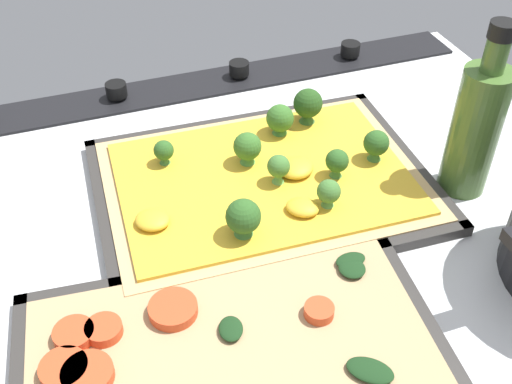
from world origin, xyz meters
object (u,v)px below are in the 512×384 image
baking_tray_front (263,187)px  veggie_pizza_back (224,363)px  baking_tray_back (235,369)px  broccoli_pizza (267,176)px  oil_bottle (478,128)px

baking_tray_front → veggie_pizza_back: size_ratio=1.06×
baking_tray_back → broccoli_pizza: bearing=-116.6°
baking_tray_front → broccoli_pizza: (-0.52, -0.10, 1.37)cm
broccoli_pizza → veggie_pizza_back: size_ratio=0.99×
veggie_pizza_back → oil_bottle: 35.69cm
baking_tray_back → veggie_pizza_back: size_ratio=1.07×
baking_tray_back → veggie_pizza_back: bearing=-20.5°
broccoli_pizza → oil_bottle: size_ratio=1.78×
baking_tray_front → veggie_pizza_back: 23.70cm
broccoli_pizza → baking_tray_front: bearing=11.2°
baking_tray_front → baking_tray_back: size_ratio=0.99×
broccoli_pizza → oil_bottle: oil_bottle is taller
baking_tray_back → veggie_pizza_back: (0.83, -0.31, 0.73)cm
broccoli_pizza → oil_bottle: bearing=161.0°
oil_bottle → baking_tray_back: bearing=24.5°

